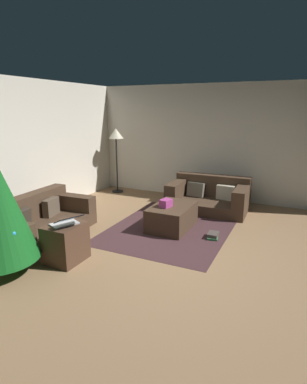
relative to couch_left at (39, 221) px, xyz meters
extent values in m
plane|color=#93704C|center=(0.35, -2.24, -0.26)|extent=(6.40, 6.40, 0.00)
cube|color=silver|center=(0.35, 0.90, 1.04)|extent=(6.40, 0.12, 2.60)
cube|color=silver|center=(3.49, -2.24, 1.04)|extent=(0.12, 6.40, 2.60)
cube|color=#473323|center=(0.00, -0.09, -0.14)|extent=(1.81, 0.98, 0.24)
cube|color=#473323|center=(-0.01, 0.24, 0.20)|extent=(1.78, 0.32, 0.43)
cube|color=#473323|center=(0.77, -0.05, 0.12)|extent=(0.28, 0.91, 0.28)
cube|color=#473323|center=(-0.76, -0.13, 0.12)|extent=(0.28, 0.91, 0.28)
cube|color=brown|center=(0.35, 0.06, 0.13)|extent=(0.38, 0.19, 0.30)
cube|color=#372D24|center=(-0.36, 0.02, 0.13)|extent=(0.37, 0.18, 0.31)
cube|color=#473323|center=(2.50, -2.16, -0.15)|extent=(1.03, 1.60, 0.22)
cube|color=#473323|center=(2.87, -2.15, 0.19)|extent=(0.28, 1.59, 0.46)
cube|color=#473323|center=(2.52, -2.83, 0.13)|extent=(0.99, 0.27, 0.34)
cube|color=#473323|center=(2.48, -1.49, 0.13)|extent=(0.99, 0.27, 0.34)
cube|color=#BCB299|center=(2.68, -2.47, 0.11)|extent=(0.16, 0.37, 0.30)
cube|color=#716B5B|center=(2.66, -1.84, 0.11)|extent=(0.20, 0.38, 0.31)
cube|color=#473323|center=(1.26, -1.85, -0.05)|extent=(0.98, 0.64, 0.41)
cube|color=#B23F8C|center=(1.14, -1.78, 0.22)|extent=(0.24, 0.20, 0.13)
cube|color=black|center=(1.29, -1.76, 0.16)|extent=(0.10, 0.17, 0.02)
cylinder|color=brown|center=(-1.13, -0.47, -0.16)|extent=(0.10, 0.10, 0.19)
sphere|color=#2699E5|center=(-1.18, -0.79, 0.35)|extent=(0.06, 0.06, 0.06)
sphere|color=#CC33BF|center=(-0.79, -0.28, 0.16)|extent=(0.06, 0.06, 0.06)
cube|color=#4C3323|center=(-0.53, -1.00, 0.01)|extent=(0.52, 0.44, 0.54)
cube|color=silver|center=(-0.53, -1.00, 0.29)|extent=(0.41, 0.34, 0.02)
cube|color=black|center=(-0.59, -1.14, 0.40)|extent=(0.40, 0.33, 0.10)
cube|color=#387A47|center=(1.13, -2.63, -0.24)|extent=(0.32, 0.21, 0.04)
cube|color=#4C423D|center=(1.12, -2.64, -0.20)|extent=(0.23, 0.17, 0.05)
cylinder|color=black|center=(3.00, 0.34, -0.25)|extent=(0.28, 0.28, 0.02)
cylinder|color=black|center=(3.00, 0.34, 0.42)|extent=(0.04, 0.04, 1.35)
cone|color=beige|center=(3.00, 0.34, 1.21)|extent=(0.36, 0.36, 0.24)
cube|color=#44292C|center=(1.26, -1.85, -0.26)|extent=(2.60, 2.00, 0.01)
camera|label=1|loc=(-3.63, -3.79, 1.79)|focal=29.41mm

